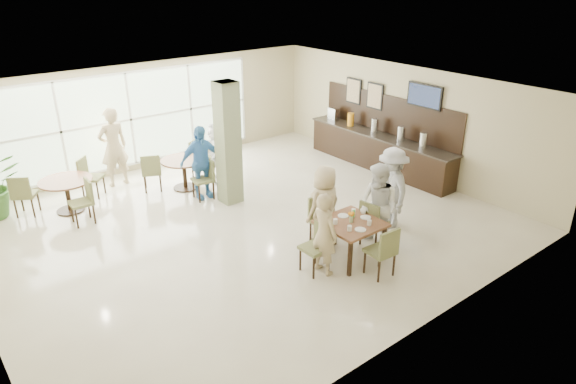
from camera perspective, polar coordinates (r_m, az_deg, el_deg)
ground at (r=11.00m, az=-4.73°, el=-3.54°), size 10.00×10.00×0.00m
room_shell at (r=10.34m, az=-5.04°, el=4.88°), size 10.00×10.00×10.00m
window_bank at (r=14.02m, az=-17.08°, el=7.71°), size 7.00×0.04×7.00m
column at (r=11.60m, az=-6.68°, el=5.35°), size 0.45×0.45×2.80m
main_table at (r=9.50m, az=6.99°, el=-3.80°), size 1.04×1.04×0.75m
round_table_left at (r=12.31m, az=-23.40°, el=0.51°), size 1.14×1.14×0.75m
round_table_right at (r=12.76m, az=-11.49°, el=2.81°), size 1.09×1.09×0.75m
chairs_main_table at (r=9.60m, az=6.70°, el=-4.77°), size 2.03×1.94×0.95m
chairs_table_left at (r=12.37m, az=-23.38°, el=0.10°), size 2.12×1.82×0.95m
chairs_table_right at (r=12.82m, az=-11.33°, el=2.46°), size 2.03×1.86×0.95m
tabletop_clutter at (r=9.44m, az=7.25°, el=-3.02°), size 0.76×0.79×0.21m
buffet_counter at (r=14.03m, az=10.08°, el=4.78°), size 0.64×4.70×1.95m
wall_tv at (r=13.12m, az=14.93°, el=10.29°), size 0.06×1.00×0.58m
framed_art_a at (r=14.17m, az=9.64°, el=10.46°), size 0.05×0.55×0.70m
framed_art_b at (r=14.70m, az=7.30°, el=11.08°), size 0.05×0.55×0.70m
teen_left at (r=8.99m, az=4.04°, el=-4.63°), size 0.40×0.58×1.54m
teen_far at (r=9.96m, az=4.08°, el=-1.46°), size 0.80×0.47×1.60m
teen_right at (r=9.88m, az=9.99°, el=-1.66°), size 0.68×0.86×1.70m
teen_standing at (r=10.75m, az=11.45°, el=0.44°), size 1.07×1.28×1.72m
adult_a at (r=12.06m, az=-9.67°, el=3.26°), size 1.05×0.64×1.75m
adult_b at (r=13.05m, az=-7.89°, el=4.45°), size 1.09×1.54×1.53m
adult_standing at (r=13.27m, az=-18.83°, el=4.74°), size 0.74×0.50×1.98m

